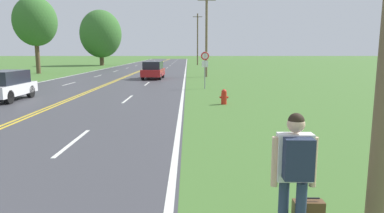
% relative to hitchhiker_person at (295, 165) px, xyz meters
% --- Properties ---
extents(hitchhiker_person, '(0.61, 0.44, 1.79)m').
position_rel_hitchhiker_person_xyz_m(hitchhiker_person, '(0.00, 0.00, 0.00)').
color(hitchhiker_person, navy).
rests_on(hitchhiker_person, ground).
extents(fire_hydrant, '(0.43, 0.27, 0.75)m').
position_rel_hitchhiker_person_xyz_m(fire_hydrant, '(0.36, 12.39, -0.72)').
color(fire_hydrant, red).
rests_on(fire_hydrant, ground).
extents(traffic_sign, '(0.60, 0.10, 2.58)m').
position_rel_hitchhiker_person_xyz_m(traffic_sign, '(-0.24, 19.54, 0.85)').
color(traffic_sign, gray).
rests_on(traffic_sign, ground).
extents(utility_pole_midground, '(1.80, 0.24, 8.25)m').
position_rel_hitchhiker_person_xyz_m(utility_pole_midground, '(0.46, 30.86, 3.18)').
color(utility_pole_midground, brown).
rests_on(utility_pole_midground, ground).
extents(utility_pole_far, '(1.80, 0.24, 9.64)m').
position_rel_hitchhiker_person_xyz_m(utility_pole_far, '(0.43, 61.78, 3.88)').
color(utility_pole_far, brown).
rests_on(utility_pole_far, ground).
extents(tree_left_verge, '(4.92, 4.92, 8.87)m').
position_rel_hitchhiker_person_xyz_m(tree_left_verge, '(-19.15, 36.56, 4.91)').
color(tree_left_verge, brown).
rests_on(tree_left_verge, ground).
extents(tree_mid_treeline, '(7.57, 7.57, 10.15)m').
position_rel_hitchhiker_person_xyz_m(tree_mid_treeline, '(-17.54, 60.38, 4.69)').
color(tree_mid_treeline, brown).
rests_on(tree_mid_treeline, ground).
extents(car_white_hatchback_approaching, '(1.76, 3.93, 1.58)m').
position_rel_hitchhiker_person_xyz_m(car_white_hatchback_approaching, '(-11.06, 13.74, -0.25)').
color(car_white_hatchback_approaching, black).
rests_on(car_white_hatchback_approaching, ground).
extents(car_red_suv_mid_near, '(1.93, 4.37, 1.66)m').
position_rel_hitchhiker_person_xyz_m(car_red_suv_mid_near, '(-4.73, 28.37, -0.22)').
color(car_red_suv_mid_near, black).
rests_on(car_red_suv_mid_near, ground).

